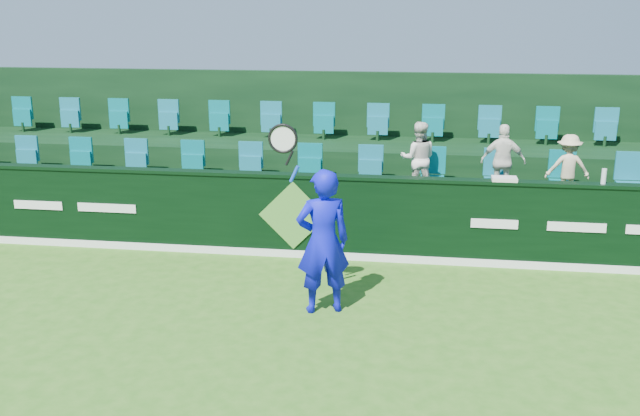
% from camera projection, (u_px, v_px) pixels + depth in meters
% --- Properties ---
extents(ground, '(60.00, 60.00, 0.00)m').
position_uv_depth(ground, '(229.00, 377.00, 7.70)').
color(ground, '#2C6718').
rests_on(ground, ground).
extents(sponsor_hoarding, '(16.00, 0.25, 1.35)m').
position_uv_depth(sponsor_hoarding, '(295.00, 215.00, 11.32)').
color(sponsor_hoarding, black).
rests_on(sponsor_hoarding, ground).
extents(stand_tier_front, '(16.00, 2.00, 0.80)m').
position_uv_depth(stand_tier_front, '(306.00, 213.00, 12.45)').
color(stand_tier_front, black).
rests_on(stand_tier_front, ground).
extents(stand_tier_back, '(16.00, 1.80, 1.30)m').
position_uv_depth(stand_tier_back, '(321.00, 175.00, 14.19)').
color(stand_tier_back, black).
rests_on(stand_tier_back, ground).
extents(stand_rear, '(16.00, 4.10, 2.60)m').
position_uv_depth(stand_rear, '(324.00, 143.00, 14.46)').
color(stand_rear, black).
rests_on(stand_rear, ground).
extents(seat_row_front, '(13.50, 0.50, 0.60)m').
position_uv_depth(seat_row_front, '(309.00, 169.00, 12.64)').
color(seat_row_front, '#05676E').
rests_on(seat_row_front, stand_tier_front).
extents(seat_row_back, '(13.50, 0.50, 0.60)m').
position_uv_depth(seat_row_back, '(323.00, 125.00, 14.22)').
color(seat_row_back, '#05676E').
rests_on(seat_row_back, stand_tier_back).
extents(tennis_player, '(1.14, 0.66, 2.55)m').
position_uv_depth(tennis_player, '(323.00, 241.00, 9.15)').
color(tennis_player, '#0C10DA').
rests_on(tennis_player, ground).
extents(spectator_left, '(0.62, 0.49, 1.24)m').
position_uv_depth(spectator_left, '(418.00, 159.00, 11.93)').
color(spectator_left, silver).
rests_on(spectator_left, stand_tier_front).
extents(spectator_middle, '(0.74, 0.34, 1.23)m').
position_uv_depth(spectator_middle, '(503.00, 161.00, 11.74)').
color(spectator_middle, white).
rests_on(spectator_middle, stand_tier_front).
extents(spectator_right, '(0.71, 0.41, 1.09)m').
position_uv_depth(spectator_right, '(568.00, 167.00, 11.61)').
color(spectator_right, '#CABB8F').
rests_on(spectator_right, stand_tier_front).
extents(towel, '(0.37, 0.24, 0.06)m').
position_uv_depth(towel, '(504.00, 179.00, 10.69)').
color(towel, silver).
rests_on(towel, sponsor_hoarding).
extents(drinks_bottle, '(0.07, 0.07, 0.23)m').
position_uv_depth(drinks_bottle, '(604.00, 176.00, 10.47)').
color(drinks_bottle, silver).
rests_on(drinks_bottle, sponsor_hoarding).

